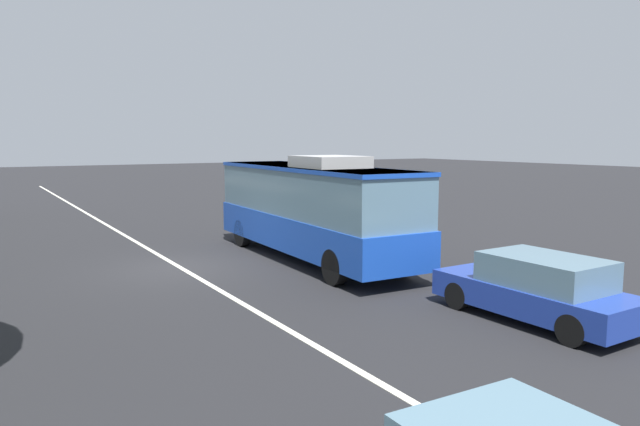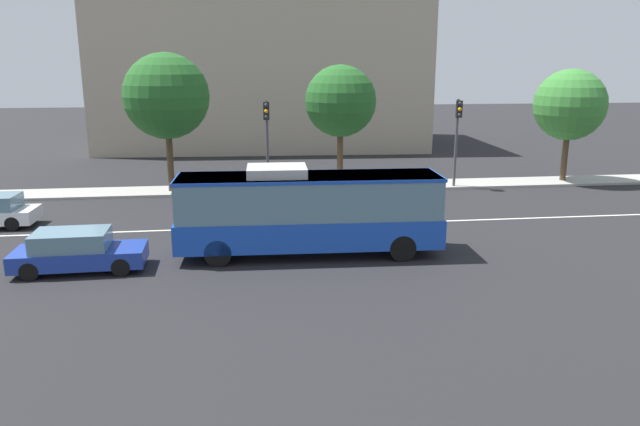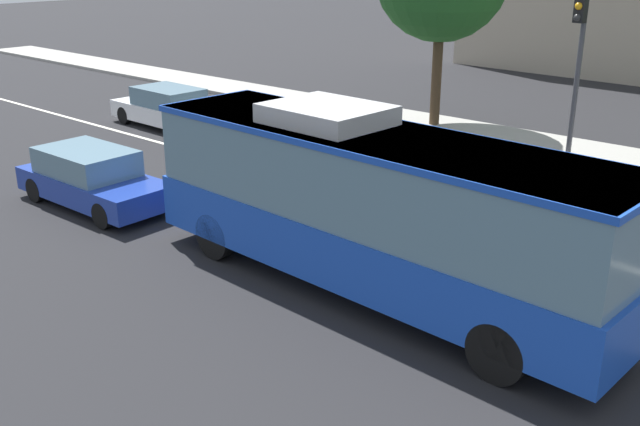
# 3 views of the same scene
# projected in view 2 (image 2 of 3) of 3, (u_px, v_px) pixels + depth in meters

# --- Properties ---
(ground_plane) EXTENTS (160.00, 160.00, 0.00)m
(ground_plane) POSITION_uv_depth(u_px,v_px,m) (323.00, 225.00, 27.30)
(ground_plane) COLOR black
(sidewalk_kerb) EXTENTS (80.00, 2.56, 0.14)m
(sidewalk_kerb) POSITION_uv_depth(u_px,v_px,m) (305.00, 188.00, 35.20)
(sidewalk_kerb) COLOR #9E9B93
(sidewalk_kerb) RESTS_ON ground_plane
(lane_centre_line) EXTENTS (76.00, 0.16, 0.01)m
(lane_centre_line) POSITION_uv_depth(u_px,v_px,m) (323.00, 225.00, 27.30)
(lane_centre_line) COLOR silver
(lane_centre_line) RESTS_ON ground_plane
(transit_bus) EXTENTS (10.09, 2.89, 3.46)m
(transit_bus) POSITION_uv_depth(u_px,v_px,m) (308.00, 209.00, 22.72)
(transit_bus) COLOR #1947B7
(transit_bus) RESTS_ON ground_plane
(sedan_blue) EXTENTS (4.54, 1.91, 1.46)m
(sedan_blue) POSITION_uv_depth(u_px,v_px,m) (77.00, 251.00, 21.16)
(sedan_blue) COLOR #1E3899
(sedan_blue) RESTS_ON ground_plane
(traffic_light_near_corner) EXTENTS (0.34, 0.62, 5.20)m
(traffic_light_near_corner) POSITION_uv_depth(u_px,v_px,m) (267.00, 131.00, 33.08)
(traffic_light_near_corner) COLOR #47474C
(traffic_light_near_corner) RESTS_ON ground_plane
(traffic_light_mid_block) EXTENTS (0.34, 0.62, 5.20)m
(traffic_light_mid_block) POSITION_uv_depth(u_px,v_px,m) (457.00, 128.00, 34.46)
(traffic_light_mid_block) COLOR #47474C
(traffic_light_mid_block) RESTS_ON ground_plane
(street_tree_kerbside_left) EXTENTS (4.27, 4.27, 6.89)m
(street_tree_kerbside_left) POSITION_uv_depth(u_px,v_px,m) (570.00, 105.00, 36.05)
(street_tree_kerbside_left) COLOR #4C3823
(street_tree_kerbside_left) RESTS_ON ground_plane
(street_tree_kerbside_centre) EXTENTS (4.17, 4.17, 7.14)m
(street_tree_kerbside_centre) POSITION_uv_depth(u_px,v_px,m) (340.00, 101.00, 34.82)
(street_tree_kerbside_centre) COLOR #4C3823
(street_tree_kerbside_centre) RESTS_ON ground_plane
(street_tree_kerbside_right) EXTENTS (4.70, 4.70, 7.79)m
(street_tree_kerbside_right) POSITION_uv_depth(u_px,v_px,m) (166.00, 96.00, 32.79)
(street_tree_kerbside_right) COLOR #4C3823
(street_tree_kerbside_right) RESTS_ON ground_plane
(office_block_background) EXTENTS (27.99, 16.34, 13.60)m
(office_block_background) POSITION_uv_depth(u_px,v_px,m) (264.00, 68.00, 53.33)
(office_block_background) COLOR tan
(office_block_background) RESTS_ON ground_plane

